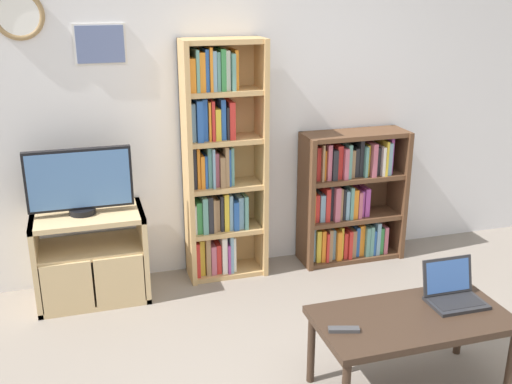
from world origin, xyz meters
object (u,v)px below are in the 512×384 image
(bookshelf_tall, at_px, (219,164))
(tv_stand, at_px, (91,256))
(bookshelf_short, at_px, (347,199))
(remote_near_laptop, at_px, (344,330))
(television, at_px, (80,182))
(coffee_table, at_px, (412,324))
(laptop, at_px, (453,292))

(bookshelf_tall, bearing_deg, tv_stand, -172.37)
(bookshelf_short, bearing_deg, remote_near_laptop, -115.29)
(tv_stand, distance_m, television, 0.56)
(television, xyz_separation_m, coffee_table, (1.66, -1.60, -0.47))
(television, bearing_deg, tv_stand, -26.05)
(tv_stand, relative_size, bookshelf_short, 0.72)
(laptop, height_order, remote_near_laptop, laptop)
(coffee_table, bearing_deg, television, 136.06)
(television, xyz_separation_m, bookshelf_short, (2.07, 0.11, -0.37))
(laptop, distance_m, remote_near_laptop, 0.73)
(tv_stand, relative_size, television, 1.08)
(bookshelf_tall, height_order, laptop, bookshelf_tall)
(tv_stand, height_order, bookshelf_tall, bookshelf_tall)
(bookshelf_short, bearing_deg, tv_stand, -176.66)
(laptop, bearing_deg, tv_stand, 142.90)
(coffee_table, relative_size, laptop, 3.42)
(bookshelf_short, bearing_deg, laptop, -93.74)
(bookshelf_tall, relative_size, remote_near_laptop, 10.92)
(bookshelf_short, xyz_separation_m, laptop, (-0.11, -1.63, 0.02))
(television, height_order, remote_near_laptop, television)
(bookshelf_tall, height_order, bookshelf_short, bookshelf_tall)
(bookshelf_tall, relative_size, laptop, 5.84)
(tv_stand, distance_m, bookshelf_short, 2.05)
(bookshelf_tall, height_order, remote_near_laptop, bookshelf_tall)
(tv_stand, height_order, coffee_table, tv_stand)
(bookshelf_tall, bearing_deg, laptop, -59.74)
(tv_stand, bearing_deg, remote_near_laptop, -53.17)
(television, relative_size, bookshelf_short, 0.66)
(laptop, bearing_deg, television, 143.05)
(coffee_table, height_order, remote_near_laptop, remote_near_laptop)
(bookshelf_short, bearing_deg, bookshelf_tall, 179.37)
(remote_near_laptop, bearing_deg, bookshelf_short, 171.00)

